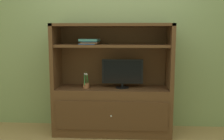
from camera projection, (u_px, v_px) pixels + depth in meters
painted_rear_wall at (114, 31)px, 3.67m from camera, size 6.00×0.10×2.80m
media_console at (112, 98)px, 3.46m from camera, size 1.58×0.50×1.50m
tv_monitor at (122, 73)px, 3.39m from camera, size 0.55×0.18×0.39m
potted_plant at (86, 84)px, 3.41m from camera, size 0.09×0.10×0.22m
magazine_stack at (90, 42)px, 3.36m from camera, size 0.26×0.34×0.07m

